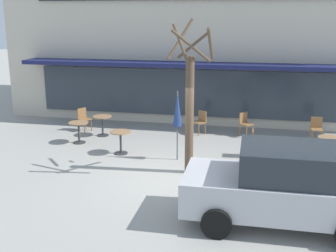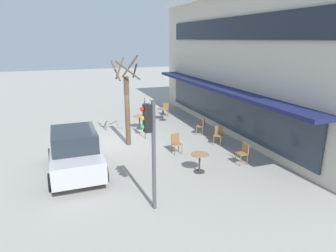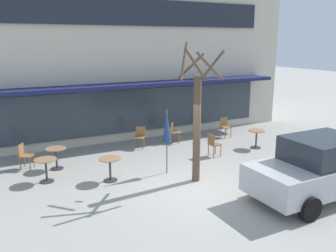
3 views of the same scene
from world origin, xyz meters
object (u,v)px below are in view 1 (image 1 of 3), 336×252
(cafe_chair_4, at_px, (317,128))
(parked_sedan, at_px, (283,186))
(patio_umbrella_green_folded, at_px, (177,109))
(cafe_table_streetside, at_px, (102,122))
(cafe_chair_3, at_px, (256,141))
(cafe_table_mid_patio, at_px, (329,145))
(cafe_chair_0, at_px, (245,122))
(street_tree, at_px, (190,104))
(cafe_chair_2, at_px, (200,121))
(cafe_chair_1, at_px, (84,118))
(cafe_table_by_tree, at_px, (79,129))
(cafe_table_near_wall, at_px, (121,139))

(cafe_chair_4, bearing_deg, parked_sedan, -103.04)
(patio_umbrella_green_folded, bearing_deg, cafe_table_streetside, 147.23)
(cafe_chair_3, bearing_deg, cafe_table_mid_patio, 2.64)
(cafe_chair_0, height_order, street_tree, street_tree)
(cafe_chair_2, bearing_deg, cafe_chair_1, -174.29)
(cafe_table_by_tree, relative_size, cafe_chair_2, 0.85)
(cafe_table_near_wall, relative_size, cafe_table_by_tree, 1.00)
(cafe_chair_4, relative_size, street_tree, 0.20)
(cafe_chair_1, height_order, cafe_chair_3, same)
(cafe_table_near_wall, height_order, cafe_table_by_tree, same)
(cafe_chair_1, relative_size, parked_sedan, 0.21)
(patio_umbrella_green_folded, xyz_separation_m, cafe_chair_0, (2.00, 3.19, -1.10))
(patio_umbrella_green_folded, distance_m, cafe_chair_1, 5.13)
(cafe_table_near_wall, xyz_separation_m, cafe_table_mid_patio, (6.57, 0.67, 0.00))
(cafe_table_near_wall, bearing_deg, patio_umbrella_green_folded, -6.12)
(cafe_table_by_tree, bearing_deg, cafe_chair_3, -2.52)
(cafe_chair_3, bearing_deg, cafe_table_near_wall, -172.49)
(cafe_table_by_tree, height_order, parked_sedan, parked_sedan)
(cafe_table_near_wall, distance_m, parked_sedan, 6.28)
(cafe_chair_2, bearing_deg, cafe_table_by_tree, -153.29)
(cafe_chair_0, height_order, cafe_chair_2, same)
(cafe_table_by_tree, distance_m, cafe_chair_1, 1.67)
(cafe_chair_1, relative_size, street_tree, 0.20)
(cafe_table_streetside, xyz_separation_m, patio_umbrella_green_folded, (3.26, -2.10, 1.11))
(cafe_table_near_wall, xyz_separation_m, street_tree, (2.47, -1.23, 1.51))
(cafe_table_by_tree, distance_m, cafe_chair_2, 4.57)
(parked_sedan, bearing_deg, cafe_table_by_tree, 145.21)
(cafe_chair_3, distance_m, street_tree, 3.00)
(cafe_chair_0, xyz_separation_m, parked_sedan, (1.01, -6.84, 0.35))
(cafe_table_streetside, height_order, cafe_table_mid_patio, same)
(cafe_table_near_wall, bearing_deg, parked_sedan, -38.03)
(cafe_table_near_wall, relative_size, cafe_chair_3, 0.85)
(cafe_chair_0, bearing_deg, patio_umbrella_green_folded, -122.11)
(patio_umbrella_green_folded, distance_m, street_tree, 1.22)
(parked_sedan, bearing_deg, patio_umbrella_green_folded, 129.45)
(cafe_table_by_tree, distance_m, parked_sedan, 8.25)
(cafe_table_streetside, relative_size, street_tree, 0.17)
(cafe_table_by_tree, distance_m, cafe_chair_0, 6.15)
(cafe_table_mid_patio, relative_size, cafe_chair_4, 0.85)
(cafe_chair_1, bearing_deg, cafe_chair_4, 1.93)
(cafe_chair_1, height_order, cafe_chair_4, same)
(patio_umbrella_green_folded, distance_m, cafe_chair_0, 3.92)
(cafe_chair_2, distance_m, street_tree, 4.39)
(cafe_table_by_tree, bearing_deg, patio_umbrella_green_folded, -15.59)
(patio_umbrella_green_folded, height_order, cafe_chair_1, patio_umbrella_green_folded)
(cafe_chair_1, distance_m, cafe_chair_3, 6.91)
(cafe_table_mid_patio, distance_m, cafe_chair_1, 9.06)
(street_tree, bearing_deg, cafe_chair_3, 43.83)
(cafe_chair_4, bearing_deg, street_tree, -135.25)
(cafe_chair_1, xyz_separation_m, parked_sedan, (7.25, -6.30, 0.35))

